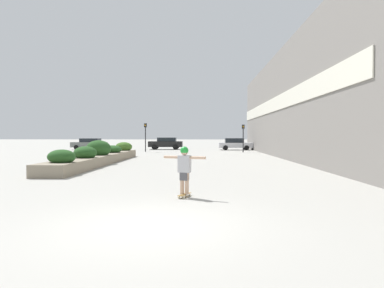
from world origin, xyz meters
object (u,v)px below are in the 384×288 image
(car_center_left, at_px, (235,144))
(car_center_right, at_px, (166,143))
(car_leftmost, at_px, (89,144))
(traffic_light_right, at_px, (243,133))
(skateboarder, at_px, (184,165))
(skateboard, at_px, (184,195))
(traffic_light_left, at_px, (145,132))

(car_center_left, height_order, car_center_right, car_center_right)
(car_leftmost, xyz_separation_m, traffic_light_right, (19.39, -6.57, 1.34))
(skateboarder, relative_size, car_center_left, 0.34)
(skateboard, height_order, skateboarder, skateboarder)
(car_center_left, relative_size, car_center_right, 0.96)
(car_center_left, bearing_deg, traffic_light_left, -62.93)
(skateboard, xyz_separation_m, traffic_light_right, (4.98, 27.64, 2.04))
(car_center_right, height_order, traffic_light_left, traffic_light_left)
(traffic_light_left, xyz_separation_m, traffic_light_right, (10.95, -0.56, -0.11))
(skateboarder, xyz_separation_m, car_center_right, (-4.38, 34.90, -0.13))
(skateboard, relative_size, traffic_light_left, 0.22)
(car_leftmost, height_order, car_center_right, car_center_right)
(car_center_left, bearing_deg, skateboard, -7.87)
(car_center_left, xyz_separation_m, car_center_right, (-9.03, 1.27, 0.06))
(skateboarder, bearing_deg, traffic_light_left, 121.34)
(car_leftmost, xyz_separation_m, traffic_light_left, (8.43, -6.01, 1.44))
(traffic_light_left, height_order, traffic_light_right, traffic_light_left)
(skateboard, xyz_separation_m, car_leftmost, (-14.41, 34.22, 0.71))
(traffic_light_left, bearing_deg, car_leftmost, 144.51)
(car_center_left, bearing_deg, car_center_right, -98.01)
(car_leftmost, relative_size, car_center_right, 0.99)
(car_leftmost, distance_m, traffic_light_right, 20.52)
(car_leftmost, height_order, traffic_light_left, traffic_light_left)
(skateboard, bearing_deg, car_center_right, 116.54)
(car_center_right, bearing_deg, traffic_light_right, -127.79)
(car_center_left, bearing_deg, traffic_light_right, 3.19)
(skateboarder, xyz_separation_m, car_leftmost, (-14.41, 34.22, -0.19))
(car_center_right, bearing_deg, traffic_light_left, 166.63)
(car_center_right, height_order, traffic_light_right, traffic_light_right)
(car_leftmost, height_order, car_center_left, car_center_left)
(traffic_light_left, bearing_deg, traffic_light_right, -2.93)
(car_center_right, xyz_separation_m, traffic_light_left, (-1.59, -6.70, 1.38))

